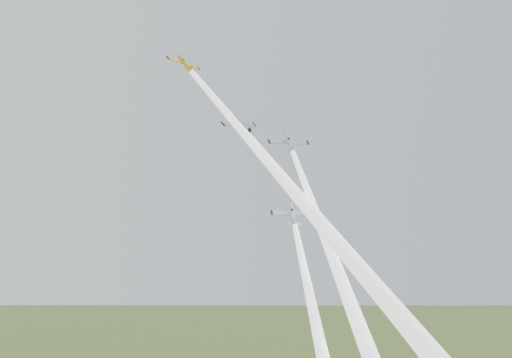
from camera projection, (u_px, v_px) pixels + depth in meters
name	position (u px, v px, depth m)	size (l,w,h in m)	color
plane_yellow	(184.00, 63.00, 117.30)	(7.03, 6.98, 1.10)	gold
smoke_trail_yellow	(291.00, 188.00, 93.36)	(2.74, 2.74, 68.81)	white
plane_navy	(241.00, 125.00, 121.15)	(7.83, 7.77, 1.23)	black
smoke_trail_navy	(330.00, 234.00, 100.47)	(2.74, 2.74, 56.70)	white
plane_silver_right	(289.00, 143.00, 121.67)	(7.98, 7.92, 1.25)	#B5BDC4
smoke_trail_silver_right	(340.00, 277.00, 92.78)	(2.74, 2.74, 66.04)	white
plane_silver_low	(292.00, 214.00, 111.15)	(7.52, 7.46, 1.18)	silver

